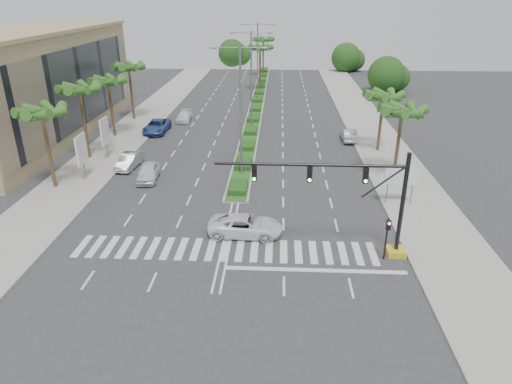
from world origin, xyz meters
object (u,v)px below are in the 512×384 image
car_parked_b (129,161)px  car_parked_c (157,126)px  car_right (349,135)px  car_crossing (245,226)px  car_parked_a (148,172)px  car_parked_d (184,116)px

car_parked_b → car_parked_c: car_parked_c is taller
car_right → car_crossing: bearing=65.4°
car_parked_a → car_parked_b: 4.14m
car_parked_d → car_parked_c: bearing=-113.7°
car_parked_b → car_right: (23.19, 10.40, 0.00)m
car_parked_c → car_parked_d: bearing=68.1°
car_parked_b → car_parked_a: bearing=-43.4°
car_parked_b → car_parked_d: size_ratio=0.99×
car_crossing → car_parked_a: bearing=46.2°
car_parked_a → car_parked_d: car_parked_a is taller
car_parked_a → car_parked_c: car_parked_c is taller
car_parked_d → car_crossing: bearing=-72.3°
car_right → car_parked_a: bearing=32.9°
car_parked_c → car_right: 23.71m
car_right → car_parked_b: bearing=23.6°
car_parked_c → car_parked_d: (2.38, 5.67, -0.15)m
car_crossing → car_right: (10.57, 23.63, -0.02)m
car_parked_b → car_crossing: bearing=-41.9°
car_parked_d → car_parked_b: bearing=-97.1°
car_parked_c → car_crossing: 28.96m
car_parked_c → car_right: bearing=-4.5°
car_parked_a → car_parked_c: 16.02m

